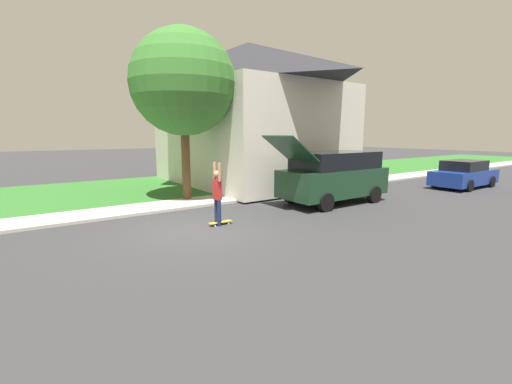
% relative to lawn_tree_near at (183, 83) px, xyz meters
% --- Properties ---
extents(ground_plane, '(120.00, 120.00, 0.00)m').
position_rel_lawn_tree_near_xyz_m(ground_plane, '(4.29, -1.57, -4.95)').
color(ground_plane, '#333335').
extents(lawn, '(10.00, 80.00, 0.08)m').
position_rel_lawn_tree_near_xyz_m(lawn, '(-3.71, 4.43, -4.91)').
color(lawn, '#2D6B28').
rests_on(lawn, ground_plane).
extents(sidewalk, '(1.80, 80.00, 0.10)m').
position_rel_lawn_tree_near_xyz_m(sidewalk, '(0.69, 4.43, -4.90)').
color(sidewalk, '#ADA89E').
rests_on(sidewalk, ground_plane).
extents(house, '(11.25, 8.27, 7.84)m').
position_rel_lawn_tree_near_xyz_m(house, '(-3.08, 5.28, -0.79)').
color(house, beige).
rests_on(house, lawn).
extents(lawn_tree_near, '(4.34, 4.34, 7.05)m').
position_rel_lawn_tree_near_xyz_m(lawn_tree_near, '(0.00, 0.00, 0.00)').
color(lawn_tree_near, brown).
rests_on(lawn_tree_near, lawn).
extents(suv_parked, '(2.19, 5.43, 2.83)m').
position_rel_lawn_tree_near_xyz_m(suv_parked, '(3.96, 4.86, -3.79)').
color(suv_parked, '#193823').
rests_on(suv_parked, ground_plane).
extents(car_down_street, '(1.92, 4.32, 1.48)m').
position_rel_lawn_tree_near_xyz_m(car_down_street, '(5.13, 13.85, -4.24)').
color(car_down_street, navy).
rests_on(car_down_street, ground_plane).
extents(skateboarder, '(0.41, 0.23, 2.01)m').
position_rel_lawn_tree_near_xyz_m(skateboarder, '(4.35, -0.88, -3.90)').
color(skateboarder, '#192347').
rests_on(skateboarder, ground_plane).
extents(skateboard, '(0.22, 0.79, 0.10)m').
position_rel_lawn_tree_near_xyz_m(skateboard, '(4.34, -0.78, -4.86)').
color(skateboard, '#A89323').
rests_on(skateboard, ground_plane).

